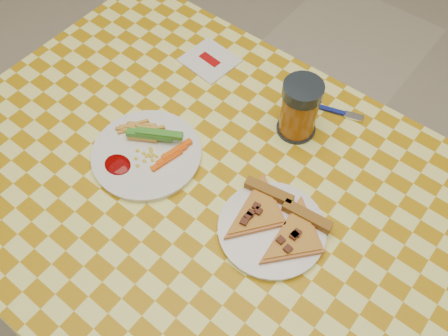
# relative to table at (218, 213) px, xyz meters

# --- Properties ---
(ground) EXTENTS (8.00, 8.00, 0.00)m
(ground) POSITION_rel_table_xyz_m (0.00, 0.00, -0.68)
(ground) COLOR beige
(ground) RESTS_ON ground
(table) EXTENTS (1.28, 0.88, 0.76)m
(table) POSITION_rel_table_xyz_m (0.00, 0.00, 0.00)
(table) COLOR silver
(table) RESTS_ON ground
(plate_left) EXTENTS (0.31, 0.31, 0.01)m
(plate_left) POSITION_rel_table_xyz_m (-0.18, -0.02, 0.08)
(plate_left) COLOR white
(plate_left) RESTS_ON table
(plate_right) EXTENTS (0.26, 0.26, 0.01)m
(plate_right) POSITION_rel_table_xyz_m (0.14, 0.00, 0.08)
(plate_right) COLOR white
(plate_right) RESTS_ON table
(fries_veggies) EXTENTS (0.18, 0.17, 0.04)m
(fries_veggies) POSITION_rel_table_xyz_m (-0.19, -0.00, 0.10)
(fries_veggies) COLOR gold
(fries_veggies) RESTS_ON plate_left
(pizza_slices) EXTENTS (0.24, 0.22, 0.02)m
(pizza_slices) POSITION_rel_table_xyz_m (0.14, 0.02, 0.09)
(pizza_slices) COLOR #C57B3C
(pizza_slices) RESTS_ON plate_right
(drink_glass) EXTENTS (0.09, 0.09, 0.14)m
(drink_glass) POSITION_rel_table_xyz_m (0.03, 0.25, 0.14)
(drink_glass) COLOR black
(drink_glass) RESTS_ON table
(napkin) EXTENTS (0.13, 0.12, 0.01)m
(napkin) POSITION_rel_table_xyz_m (-0.26, 0.30, 0.08)
(napkin) COLOR white
(napkin) RESTS_ON table
(fork) EXTENTS (0.14, 0.06, 0.01)m
(fork) POSITION_rel_table_xyz_m (0.07, 0.35, 0.08)
(fork) COLOR navy
(fork) RESTS_ON table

